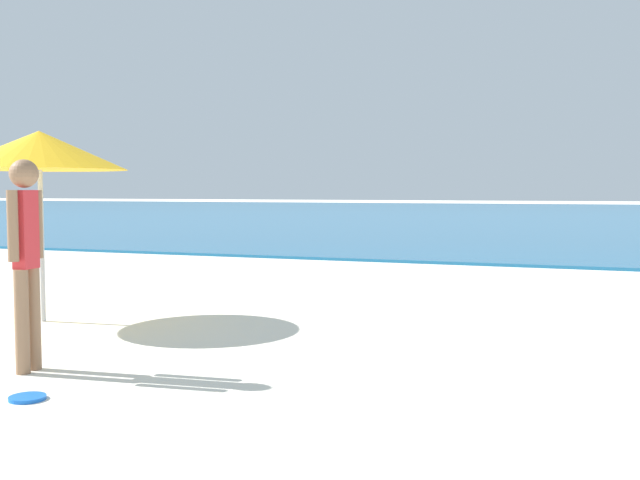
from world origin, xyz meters
name	(u,v)px	position (x,y,z in m)	size (l,w,h in m)	color
water	(558,214)	(0.00, 45.69, 0.03)	(160.00, 60.00, 0.06)	#1E6B9E
person_standing	(26,252)	(-1.63, 6.54, 0.91)	(0.21, 0.37, 1.60)	#936B4C
frisbee	(27,398)	(-1.09, 5.93, 0.01)	(0.24, 0.24, 0.03)	blue
beach_umbrella	(39,151)	(-3.05, 8.31, 1.78)	(1.77, 1.77, 1.98)	#B7B7BC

